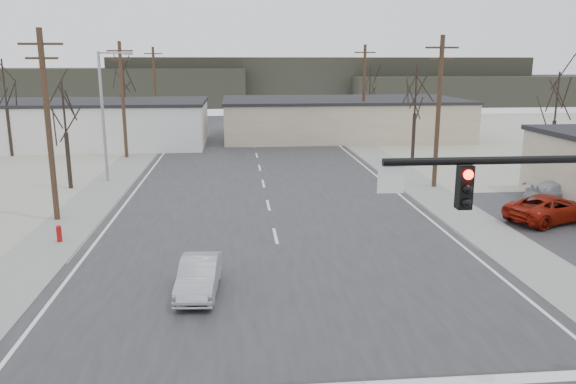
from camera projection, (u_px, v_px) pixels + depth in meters
name	position (u px, v px, depth m)	size (l,w,h in m)	color
ground	(291.00, 306.00, 19.62)	(140.00, 140.00, 0.00)	#BBBBB6
main_road	(267.00, 201.00, 34.16)	(18.00, 110.00, 0.05)	#27272A
cross_road	(291.00, 306.00, 19.62)	(90.00, 10.00, 0.04)	#27272A
sidewalk_left	(107.00, 187.00, 38.05)	(3.00, 90.00, 0.06)	gray
sidewalk_right	(412.00, 181.00, 39.95)	(3.00, 90.00, 0.06)	gray
fire_hydrant	(59.00, 234.00, 26.36)	(0.24, 0.24, 0.87)	#A50C0C
building_left_far	(95.00, 123.00, 56.45)	(22.30, 12.30, 4.50)	silver
building_right_far	(342.00, 118.00, 62.68)	(26.30, 14.30, 4.30)	#C6B097
upole_left_b	(48.00, 123.00, 29.03)	(2.20, 0.30, 10.00)	#493021
upole_left_c	(123.00, 98.00, 48.42)	(2.20, 0.30, 10.00)	#493021
upole_left_d	(155.00, 87.00, 67.81)	(2.20, 0.30, 10.00)	#493021
upole_right_a	(438.00, 110.00, 36.91)	(2.20, 0.30, 10.00)	#493021
upole_right_b	(364.00, 92.00, 58.24)	(2.20, 0.30, 10.00)	#493021
streetlight_main	(105.00, 109.00, 38.82)	(2.40, 0.25, 9.00)	gray
tree_left_near	(64.00, 110.00, 36.65)	(3.30, 3.30, 7.35)	black
tree_right_mid	(416.00, 92.00, 44.59)	(3.74, 3.74, 8.33)	black
tree_left_far	(124.00, 80.00, 61.53)	(3.96, 3.96, 8.82)	black
tree_right_far	(370.00, 84.00, 70.10)	(3.52, 3.52, 7.84)	black
tree_lot	(557.00, 99.00, 41.65)	(3.52, 3.52, 7.84)	black
tree_left_mid	(4.00, 85.00, 49.18)	(3.96, 3.96, 8.82)	black
hill_left	(57.00, 87.00, 104.87)	(70.00, 18.00, 7.00)	#333026
hill_center	(319.00, 80.00, 113.01)	(80.00, 18.00, 9.00)	#333026
hill_right	(498.00, 90.00, 110.73)	(60.00, 18.00, 5.50)	#333026
sedan_crossing	(199.00, 276.00, 20.56)	(1.36, 3.89, 1.28)	#93979C
car_far_a	(304.00, 124.00, 68.37)	(2.39, 5.87, 1.70)	black
car_far_b	(195.00, 118.00, 77.36)	(1.45, 3.60, 1.23)	black
car_parked_red	(550.00, 208.00, 29.71)	(2.37, 5.14, 1.43)	maroon
car_parked_silver	(560.00, 192.00, 33.64)	(1.85, 4.56, 1.32)	silver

